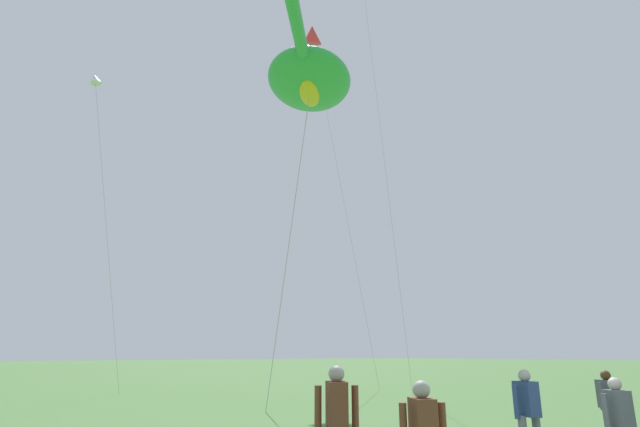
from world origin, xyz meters
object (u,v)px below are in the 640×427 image
(person_short_left, at_px, (620,421))
(person_child_front, at_px, (337,420))
(person_photographer, at_px, (528,409))
(small_kite_delta_white, at_px, (312,35))
(small_kite_triangle_green, at_px, (96,84))
(big_show_kite, at_px, (309,78))
(person_brown_coat, at_px, (609,402))

(person_short_left, height_order, person_child_front, person_child_front)
(person_photographer, bearing_deg, person_child_front, 100.02)
(person_photographer, relative_size, person_short_left, 1.06)
(small_kite_delta_white, bearing_deg, small_kite_triangle_green, 37.22)
(small_kite_triangle_green, bearing_deg, big_show_kite, 52.70)
(person_short_left, bearing_deg, person_brown_coat, -38.31)
(big_show_kite, relative_size, small_kite_delta_white, 0.50)
(big_show_kite, relative_size, small_kite_triangle_green, 0.81)
(big_show_kite, bearing_deg, small_kite_delta_white, 5.52)
(big_show_kite, height_order, small_kite_delta_white, small_kite_delta_white)
(person_brown_coat, bearing_deg, person_photographer, 100.26)
(person_child_front, bearing_deg, small_kite_delta_white, -4.66)
(big_show_kite, xyz_separation_m, small_kite_triangle_green, (-4.92, 10.09, 2.82))
(big_show_kite, height_order, person_brown_coat, big_show_kite)
(person_photographer, xyz_separation_m, person_child_front, (-3.88, 0.39, 0.06))
(person_short_left, distance_m, small_kite_triangle_green, 23.29)
(big_show_kite, xyz_separation_m, person_brown_coat, (2.45, -7.31, -10.08))
(person_brown_coat, bearing_deg, big_show_kite, 29.30)
(small_kite_triangle_green, distance_m, small_kite_delta_white, 15.33)
(person_brown_coat, distance_m, small_kite_delta_white, 28.58)
(person_photographer, bearing_deg, big_show_kite, 12.36)
(person_child_front, distance_m, person_brown_coat, 6.77)
(big_show_kite, distance_m, small_kite_delta_white, 17.54)
(person_brown_coat, distance_m, small_kite_triangle_green, 22.89)
(person_short_left, bearing_deg, small_kite_delta_white, 1.94)
(person_photographer, bearing_deg, small_kite_triangle_green, 30.21)
(person_child_front, relative_size, small_kite_triangle_green, 0.12)
(person_photographer, xyz_separation_m, small_kite_delta_white, (8.30, 18.24, 21.26))
(big_show_kite, bearing_deg, person_photographer, -142.13)
(person_child_front, height_order, small_kite_delta_white, small_kite_delta_white)
(person_brown_coat, bearing_deg, small_kite_triangle_green, 33.70)
(person_photographer, xyz_separation_m, small_kite_triangle_green, (-4.49, 17.38, 12.86))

